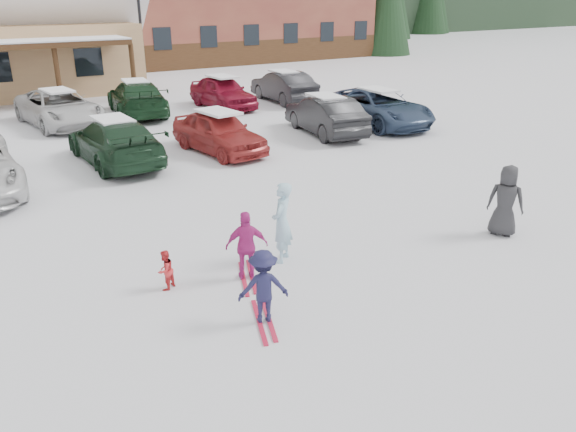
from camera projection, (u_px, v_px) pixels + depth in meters
ground at (303, 285)px, 10.57m from camera, size 160.00×160.00×0.00m
lamp_post at (141, 27)px, 30.50m from camera, size 0.50×0.25×5.96m
adult_skier at (282, 222)px, 11.25m from camera, size 0.72×0.70×1.67m
toddler_red at (165, 270)px, 10.30m from camera, size 0.47×0.45×0.77m
child_navy at (263, 287)px, 9.17m from camera, size 0.95×0.75×1.30m
skis_child_navy at (264, 320)px, 9.41m from camera, size 0.68×1.38×0.03m
child_magenta at (247, 246)px, 10.58m from camera, size 0.87×0.61×1.37m
skis_child_magenta at (248, 277)px, 10.82m from camera, size 0.72×1.37×0.03m
bystander_dark at (506, 201)px, 12.50m from camera, size 0.85×0.95×1.63m
parked_car_3 at (115, 141)px, 17.90m from camera, size 2.16×5.03×1.44m
parked_car_4 at (219, 132)px, 19.14m from camera, size 2.17×4.32×1.41m
parked_car_5 at (325, 115)px, 21.66m from camera, size 2.26×4.67×1.47m
parked_car_6 at (377, 107)px, 23.11m from camera, size 2.61×5.37×1.47m
parked_car_10 at (60, 108)px, 23.04m from camera, size 3.03×5.49×1.46m
parked_car_11 at (137, 98)px, 25.01m from camera, size 2.90×5.50×1.52m
parked_car_12 at (223, 92)px, 26.59m from camera, size 1.91×4.42×1.49m
parked_car_13 at (284, 87)px, 28.17m from camera, size 1.87×4.65×1.50m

